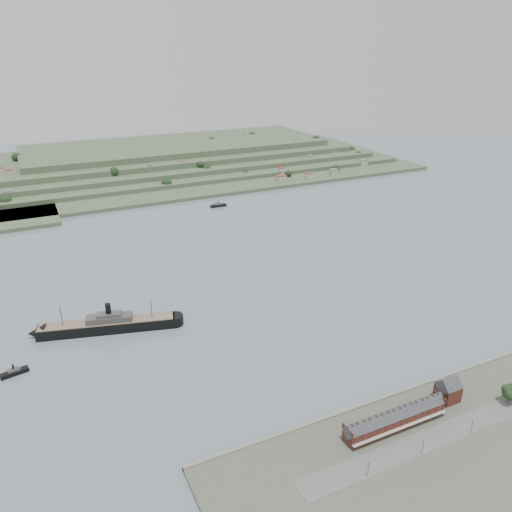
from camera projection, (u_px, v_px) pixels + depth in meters
name	position (u px, v px, depth m)	size (l,w,h in m)	color
ground	(261.00, 284.00, 384.42)	(1400.00, 1400.00, 0.00)	slate
near_shore	(438.00, 448.00, 229.21)	(220.00, 80.00, 2.60)	#4C5142
terrace_row	(395.00, 418.00, 238.49)	(55.60, 9.80, 11.07)	#4A221A
gabled_building	(448.00, 390.00, 255.99)	(10.40, 10.18, 14.09)	#4A221A
far_peninsula	(159.00, 162.00, 716.48)	(760.00, 309.00, 30.00)	#3E5136
steamship	(104.00, 325.00, 321.04)	(96.22, 34.10, 23.46)	black
tugboat	(14.00, 372.00, 280.26)	(15.51, 6.83, 6.76)	black
ferry_east	(218.00, 205.00, 562.31)	(18.44, 5.69, 6.85)	black
fig_tree	(511.00, 392.00, 253.43)	(9.80, 8.49, 10.93)	#493521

